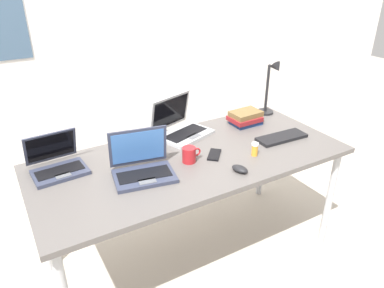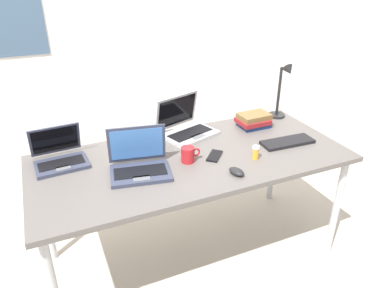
{
  "view_description": "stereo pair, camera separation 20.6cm",
  "coord_description": "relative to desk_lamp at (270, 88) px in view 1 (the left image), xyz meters",
  "views": [
    {
      "loc": [
        -0.92,
        -1.59,
        1.75
      ],
      "look_at": [
        0.0,
        0.0,
        0.82
      ],
      "focal_mm": 34.19,
      "sensor_mm": 36.0,
      "label": 1
    },
    {
      "loc": [
        -0.74,
        -1.69,
        1.75
      ],
      "look_at": [
        0.0,
        0.0,
        0.82
      ],
      "focal_mm": 34.19,
      "sensor_mm": 36.0,
      "label": 2
    }
  ],
  "objects": [
    {
      "name": "ground_plane",
      "position": [
        -0.8,
        -0.28,
        -0.94
      ],
      "size": [
        12.0,
        12.0,
        0.0
      ],
      "primitive_type": "plane",
      "color": "#B7AD9E"
    },
    {
      "name": "wall_back",
      "position": [
        -0.8,
        0.82,
        0.36
      ],
      "size": [
        6.0,
        0.13,
        2.6
      ],
      "color": "silver",
      "rests_on": "ground_plane"
    },
    {
      "name": "desk",
      "position": [
        -0.8,
        -0.28,
        -0.25
      ],
      "size": [
        1.8,
        0.8,
        0.74
      ],
      "color": "#595451",
      "rests_on": "ground_plane"
    },
    {
      "name": "desk_lamp",
      "position": [
        0.0,
        0.0,
        0.0
      ],
      "size": [
        0.12,
        0.18,
        0.4
      ],
      "color": "black",
      "rests_on": "desk"
    },
    {
      "name": "laptop_center",
      "position": [
        -1.12,
        -0.32,
        -0.15
      ],
      "size": [
        0.35,
        0.3,
        0.23
      ],
      "color": "#33384C",
      "rests_on": "desk"
    },
    {
      "name": "laptop_by_keyboard",
      "position": [
        -1.5,
        -0.06,
        -0.16
      ],
      "size": [
        0.29,
        0.27,
        0.2
      ],
      "color": "#33384C",
      "rests_on": "desk"
    },
    {
      "name": "laptop_back_left",
      "position": [
        -0.71,
        0.02,
        -0.15
      ],
      "size": [
        0.4,
        0.36,
        0.24
      ],
      "color": "#B7BABC",
      "rests_on": "desk"
    },
    {
      "name": "external_keyboard",
      "position": [
        -0.2,
        -0.36,
        -0.19
      ],
      "size": [
        0.33,
        0.13,
        0.02
      ],
      "primitive_type": "cube",
      "rotation": [
        0.0,
        0.0,
        -0.04
      ],
      "color": "black",
      "rests_on": "desk"
    },
    {
      "name": "computer_mouse",
      "position": [
        -0.66,
        -0.55,
        -0.18
      ],
      "size": [
        0.08,
        0.11,
        0.03
      ],
      "primitive_type": "ellipsoid",
      "rotation": [
        0.0,
        0.0,
        0.3
      ],
      "color": "black",
      "rests_on": "desk"
    },
    {
      "name": "cell_phone",
      "position": [
        -0.68,
        -0.33,
        -0.19
      ],
      "size": [
        0.14,
        0.14,
        0.01
      ],
      "primitive_type": "cube",
      "rotation": [
        0.0,
        0.0,
        -0.74
      ],
      "color": "black",
      "rests_on": "desk"
    },
    {
      "name": "headphones",
      "position": [
        -1.05,
        -0.02,
        -0.18
      ],
      "size": [
        0.21,
        0.18,
        0.04
      ],
      "color": "black",
      "rests_on": "desk"
    },
    {
      "name": "pill_bottle",
      "position": [
        -0.48,
        -0.44,
        -0.16
      ],
      "size": [
        0.04,
        0.04,
        0.08
      ],
      "color": "gold",
      "rests_on": "desk"
    },
    {
      "name": "book_stack",
      "position": [
        -0.25,
        -0.06,
        -0.15
      ],
      "size": [
        0.22,
        0.16,
        0.09
      ],
      "color": "navy",
      "rests_on": "desk"
    },
    {
      "name": "coffee_mug",
      "position": [
        -0.84,
        -0.32,
        -0.15
      ],
      "size": [
        0.11,
        0.08,
        0.09
      ],
      "color": "#B21E23",
      "rests_on": "desk"
    }
  ]
}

